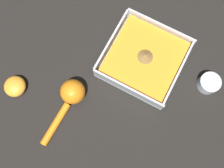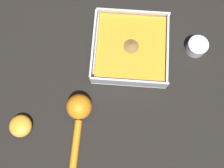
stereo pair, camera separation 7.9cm
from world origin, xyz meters
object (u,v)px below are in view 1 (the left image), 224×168
at_px(square_dish, 143,58).
at_px(lemon_squeezer, 70,96).
at_px(spice_bowl, 209,83).
at_px(lemon_half, 15,86).

relative_size(square_dish, lemon_squeezer, 1.10).
height_order(square_dish, spice_bowl, square_dish).
height_order(square_dish, lemon_squeezer, lemon_squeezer).
bearing_deg(square_dish, spice_bowl, 6.34).
height_order(lemon_squeezer, lemon_half, lemon_squeezer).
bearing_deg(lemon_half, square_dish, 40.61).
xyz_separation_m(square_dish, spice_bowl, (0.21, 0.02, -0.01)).
relative_size(lemon_squeezer, lemon_half, 3.19).
xyz_separation_m(spice_bowl, lemon_half, (-0.52, -0.29, 0.00)).
relative_size(square_dish, lemon_half, 3.50).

